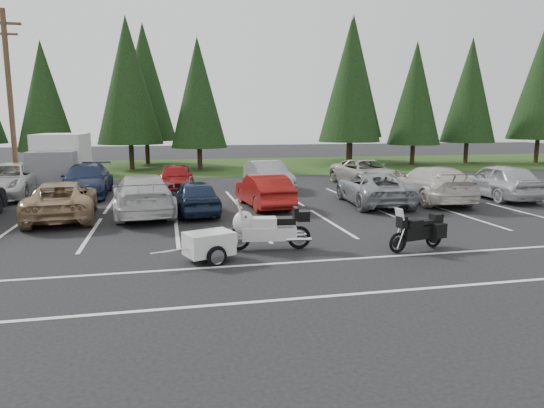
% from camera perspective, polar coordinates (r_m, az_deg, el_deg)
% --- Properties ---
extents(ground, '(120.00, 120.00, 0.00)m').
position_cam_1_polar(ground, '(15.63, -2.97, -3.47)').
color(ground, black).
rests_on(ground, ground).
extents(grass_strip, '(80.00, 16.00, 0.01)m').
position_cam_1_polar(grass_strip, '(39.26, -8.70, 4.37)').
color(grass_strip, '#1C3912').
rests_on(grass_strip, ground).
extents(lake_water, '(70.00, 50.00, 0.02)m').
position_cam_1_polar(lake_water, '(70.41, -7.08, 6.69)').
color(lake_water, slate).
rests_on(lake_water, ground).
extents(utility_pole, '(1.60, 0.26, 9.00)m').
position_cam_1_polar(utility_pole, '(28.09, -28.44, 10.86)').
color(utility_pole, '#473321').
rests_on(utility_pole, ground).
extents(box_truck, '(2.40, 5.60, 2.90)m').
position_cam_1_polar(box_truck, '(28.16, -23.71, 4.57)').
color(box_truck, silver).
rests_on(box_truck, ground).
extents(stall_markings, '(32.00, 16.00, 0.01)m').
position_cam_1_polar(stall_markings, '(17.56, -4.04, -2.00)').
color(stall_markings, silver).
rests_on(stall_markings, ground).
extents(conifer_3, '(3.87, 3.87, 9.02)m').
position_cam_1_polar(conifer_3, '(37.35, -25.27, 11.40)').
color(conifer_3, '#332316').
rests_on(conifer_3, ground).
extents(conifer_4, '(4.80, 4.80, 11.17)m').
position_cam_1_polar(conifer_4, '(38.13, -16.59, 13.75)').
color(conifer_4, '#332316').
rests_on(conifer_4, ground).
extents(conifer_5, '(4.14, 4.14, 9.63)m').
position_cam_1_polar(conifer_5, '(36.77, -8.68, 12.79)').
color(conifer_5, '#332316').
rests_on(conifer_5, ground).
extents(conifer_6, '(4.93, 4.93, 11.48)m').
position_cam_1_polar(conifer_6, '(39.97, 9.21, 14.07)').
color(conifer_6, '#332316').
rests_on(conifer_6, ground).
extents(conifer_7, '(4.27, 4.27, 9.94)m').
position_cam_1_polar(conifer_7, '(41.94, 16.51, 12.36)').
color(conifer_7, '#332316').
rests_on(conifer_7, ground).
extents(conifer_8, '(4.53, 4.53, 10.56)m').
position_cam_1_polar(conifer_8, '(45.50, 22.27, 12.26)').
color(conifer_8, '#332316').
rests_on(conifer_8, ground).
extents(conifer_9, '(5.19, 5.19, 12.10)m').
position_cam_1_polar(conifer_9, '(48.18, 29.28, 12.65)').
color(conifer_9, '#332316').
rests_on(conifer_9, ground).
extents(conifer_back_b, '(4.97, 4.97, 11.58)m').
position_cam_1_polar(conifer_back_b, '(42.68, -14.78, 13.68)').
color(conifer_back_b, '#332316').
rests_on(conifer_back_b, ground).
extents(conifer_back_c, '(5.50, 5.50, 12.81)m').
position_cam_1_polar(conifer_back_c, '(45.12, 9.44, 14.54)').
color(conifer_back_c, '#332316').
rests_on(conifer_back_c, ground).
extents(car_near_2, '(2.84, 5.27, 1.41)m').
position_cam_1_polar(car_near_2, '(19.43, -23.49, 0.44)').
color(car_near_2, '#9F805C').
rests_on(car_near_2, ground).
extents(car_near_3, '(2.67, 5.60, 1.58)m').
position_cam_1_polar(car_near_3, '(19.21, -14.94, 1.07)').
color(car_near_3, beige).
rests_on(car_near_3, ground).
extents(car_near_4, '(1.93, 4.11, 1.36)m').
position_cam_1_polar(car_near_4, '(19.04, -9.06, 0.87)').
color(car_near_4, '#18253D').
rests_on(car_near_4, ground).
extents(car_near_5, '(1.88, 4.38, 1.40)m').
position_cam_1_polar(car_near_5, '(20.29, -0.97, 1.59)').
color(car_near_5, maroon).
rests_on(car_near_5, ground).
extents(car_near_6, '(2.79, 5.24, 1.40)m').
position_cam_1_polar(car_near_6, '(21.43, 11.80, 1.82)').
color(car_near_6, gray).
rests_on(car_near_6, ground).
extents(car_near_7, '(2.70, 5.67, 1.60)m').
position_cam_1_polar(car_near_7, '(22.85, 18.20, 2.26)').
color(car_near_7, beige).
rests_on(car_near_7, ground).
extents(car_near_8, '(2.13, 4.92, 1.65)m').
position_cam_1_polar(car_near_8, '(24.87, 25.15, 2.46)').
color(car_near_8, '#B0B0B5').
rests_on(car_near_8, ground).
extents(car_far_0, '(2.79, 5.85, 1.61)m').
position_cam_1_polar(car_far_0, '(26.02, -28.77, 2.42)').
color(car_far_0, silver).
rests_on(car_far_0, ground).
extents(car_far_1, '(2.14, 5.22, 1.51)m').
position_cam_1_polar(car_far_1, '(25.01, -20.98, 2.61)').
color(car_far_1, '#1A2442').
rests_on(car_far_1, ground).
extents(car_far_2, '(2.12, 4.40, 1.45)m').
position_cam_1_polar(car_far_2, '(24.98, -11.27, 2.98)').
color(car_far_2, maroon).
rests_on(car_far_2, ground).
extents(car_far_3, '(1.98, 4.70, 1.51)m').
position_cam_1_polar(car_far_3, '(25.40, -0.48, 3.35)').
color(car_far_3, gray).
rests_on(car_far_3, ground).
extents(car_far_4, '(2.86, 5.42, 1.45)m').
position_cam_1_polar(car_far_4, '(27.83, 10.94, 3.66)').
color(car_far_4, '#ABA79D').
rests_on(car_far_4, ground).
extents(touring_motorcycle, '(2.68, 1.10, 1.44)m').
position_cam_1_polar(touring_motorcycle, '(13.49, -0.36, -2.43)').
color(touring_motorcycle, silver).
rests_on(touring_motorcycle, ground).
extents(cargo_trailer, '(1.93, 1.48, 0.79)m').
position_cam_1_polar(cargo_trailer, '(12.53, -7.42, -4.99)').
color(cargo_trailer, silver).
rests_on(cargo_trailer, ground).
extents(adventure_motorcycle, '(2.19, 1.21, 1.26)m').
position_cam_1_polar(adventure_motorcycle, '(14.04, 16.67, -2.73)').
color(adventure_motorcycle, black).
rests_on(adventure_motorcycle, ground).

